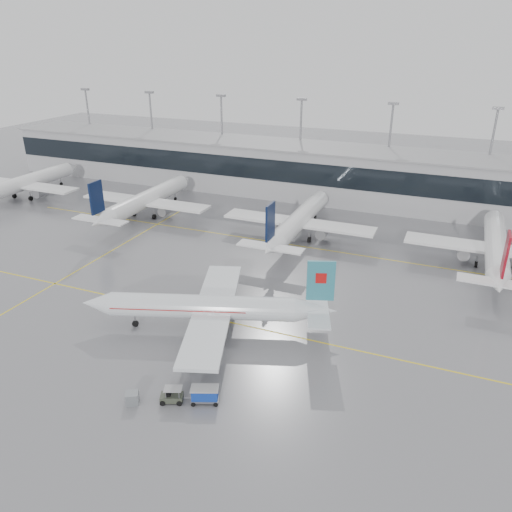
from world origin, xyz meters
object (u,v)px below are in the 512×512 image
at_px(air_canada_jet, 212,308).
at_px(gse_unit, 132,398).
at_px(baggage_tug, 172,397).
at_px(baggage_cart, 205,394).

xyz_separation_m(air_canada_jet, gse_unit, (-1.19, -16.63, -2.63)).
relative_size(baggage_tug, gse_unit, 2.72).
distance_m(air_canada_jet, baggage_cart, 14.87).
bearing_deg(gse_unit, baggage_cart, -5.40).
bearing_deg(air_canada_jet, baggage_cart, 95.18).
relative_size(baggage_tug, baggage_cart, 1.09).
distance_m(air_canada_jet, baggage_tug, 15.25).
bearing_deg(air_canada_jet, gse_unit, 67.20).
bearing_deg(gse_unit, air_canada_jet, 56.48).
distance_m(baggage_cart, gse_unit, 7.83).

